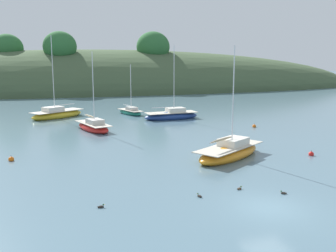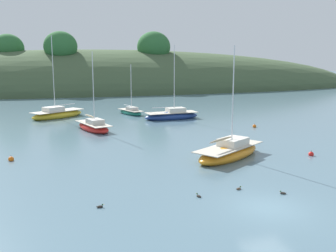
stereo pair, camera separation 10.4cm
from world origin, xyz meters
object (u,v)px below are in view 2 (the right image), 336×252
object	(u,v)px
sailboat_orange_cutter	(57,114)
mooring_buoy_inner	(254,126)
duck_lone_right	(239,189)
duck_straggler	(199,196)
sailboat_black_sloop	(172,116)
duck_trailing	(100,207)
sailboat_grey_yawl	(229,152)
mooring_buoy_channel	(11,159)
sailboat_navy_dinghy	(131,112)
duck_lone_left	(283,193)
sailboat_teal_outer	(94,127)
mooring_buoy_outer	(311,154)

from	to	relation	value
sailboat_orange_cutter	mooring_buoy_inner	distance (m)	26.79
mooring_buoy_inner	duck_lone_right	size ratio (longest dim) A/B	1.30
duck_straggler	sailboat_black_sloop	bearing A→B (deg)	76.51
duck_straggler	duck_trailing	bearing A→B (deg)	-179.35
sailboat_grey_yawl	mooring_buoy_channel	size ratio (longest dim) A/B	17.40
mooring_buoy_inner	mooring_buoy_channel	xyz separation A→B (m)	(-26.20, -8.42, 0.00)
mooring_buoy_channel	sailboat_navy_dinghy	bearing A→B (deg)	58.90
sailboat_orange_cutter	duck_trailing	bearing A→B (deg)	-86.48
sailboat_black_sloop	duck_lone_left	world-z (taller)	sailboat_black_sloop
sailboat_navy_dinghy	duck_straggler	world-z (taller)	sailboat_navy_dinghy
sailboat_grey_yawl	sailboat_teal_outer	xyz separation A→B (m)	(-9.67, 15.62, -0.05)
mooring_buoy_inner	duck_straggler	distance (m)	25.01
mooring_buoy_channel	duck_straggler	bearing A→B (deg)	-45.71
duck_lone_left	duck_straggler	world-z (taller)	same
sailboat_orange_cutter	duck_lone_right	size ratio (longest dim) A/B	27.48
sailboat_teal_outer	sailboat_black_sloop	xyz separation A→B (m)	(11.00, 5.59, 0.04)
sailboat_navy_dinghy	sailboat_teal_outer	world-z (taller)	sailboat_teal_outer
sailboat_orange_cutter	duck_lone_right	world-z (taller)	sailboat_orange_cutter
sailboat_grey_yawl	duck_lone_left	world-z (taller)	sailboat_grey_yawl
duck_lone_right	duck_trailing	bearing A→B (deg)	-175.89
sailboat_grey_yawl	mooring_buoy_inner	world-z (taller)	sailboat_grey_yawl
mooring_buoy_inner	mooring_buoy_channel	bearing A→B (deg)	-162.18
sailboat_teal_outer	mooring_buoy_outer	xyz separation A→B (m)	(16.57, -16.98, -0.29)
sailboat_navy_dinghy	mooring_buoy_inner	xyz separation A→B (m)	(12.17, -14.85, -0.22)
duck_straggler	duck_trailing	distance (m)	5.80
sailboat_teal_outer	mooring_buoy_outer	bearing A→B (deg)	-45.70
mooring_buoy_inner	duck_straggler	size ratio (longest dim) A/B	1.31
mooring_buoy_inner	sailboat_black_sloop	bearing A→B (deg)	130.26
sailboat_black_sloop	duck_straggler	size ratio (longest dim) A/B	24.53
duck_straggler	sailboat_orange_cutter	bearing A→B (deg)	102.86
sailboat_teal_outer	duck_trailing	world-z (taller)	sailboat_teal_outer
mooring_buoy_channel	mooring_buoy_outer	bearing A→B (deg)	-12.11
sailboat_teal_outer	sailboat_orange_cutter	bearing A→B (deg)	109.63
sailboat_grey_yawl	duck_lone_left	xyz separation A→B (m)	(-0.60, -8.97, -0.41)
mooring_buoy_outer	mooring_buoy_channel	bearing A→B (deg)	167.89
sailboat_teal_outer	duck_lone_right	size ratio (longest dim) A/B	21.85
mooring_buoy_channel	duck_trailing	distance (m)	13.28
sailboat_orange_cutter	mooring_buoy_channel	size ratio (longest dim) A/B	21.18
sailboat_grey_yawl	duck_trailing	xyz separation A→B (m)	(-11.48, -8.12, -0.41)
duck_trailing	sailboat_navy_dinghy	bearing A→B (deg)	76.83
sailboat_navy_dinghy	duck_straggler	xyz separation A→B (m)	(-2.44, -35.15, -0.29)
mooring_buoy_inner	duck_straggler	bearing A→B (deg)	-125.74
duck_straggler	mooring_buoy_inner	bearing A→B (deg)	54.26
sailboat_grey_yawl	duck_lone_right	bearing A→B (deg)	-110.53
sailboat_navy_dinghy	mooring_buoy_channel	world-z (taller)	sailboat_navy_dinghy
sailboat_grey_yawl	sailboat_black_sloop	xyz separation A→B (m)	(1.34, 21.21, -0.01)
sailboat_navy_dinghy	sailboat_black_sloop	world-z (taller)	sailboat_black_sloop
mooring_buoy_channel	sailboat_grey_yawl	bearing A→B (deg)	-12.50
sailboat_black_sloop	duck_trailing	distance (m)	32.01
sailboat_teal_outer	duck_trailing	xyz separation A→B (m)	(-1.81, -23.74, -0.36)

